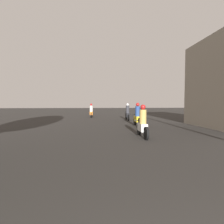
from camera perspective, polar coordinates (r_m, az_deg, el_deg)
motorcycle_white at (r=8.32m, az=9.94°, el=-3.92°), size 0.60×1.86×1.54m
motorcycle_yellow at (r=12.12m, az=8.27°, el=-1.66°), size 0.60×2.01×1.63m
motorcycle_black at (r=16.62m, az=5.06°, el=-0.47°), size 0.60×1.85×1.60m
motorcycle_orange at (r=19.86m, az=-6.79°, el=0.03°), size 0.60×1.94×1.57m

